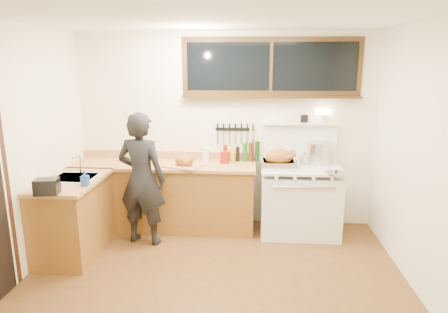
# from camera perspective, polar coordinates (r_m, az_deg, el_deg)

# --- Properties ---
(ground_plane) EXTENTS (4.00, 3.50, 0.02)m
(ground_plane) POSITION_cam_1_polar(r_m,az_deg,el_deg) (4.25, -1.59, -18.16)
(ground_plane) COLOR #543216
(room_shell) EXTENTS (4.10, 3.60, 2.65)m
(room_shell) POSITION_cam_1_polar(r_m,az_deg,el_deg) (3.66, -1.75, 4.54)
(room_shell) COLOR white
(room_shell) RESTS_ON ground
(counter_back) EXTENTS (2.44, 0.64, 1.00)m
(counter_back) POSITION_cam_1_polar(r_m,az_deg,el_deg) (5.48, -8.48, -5.48)
(counter_back) COLOR brown
(counter_back) RESTS_ON ground
(counter_left) EXTENTS (0.64, 1.09, 0.90)m
(counter_left) POSITION_cam_1_polar(r_m,az_deg,el_deg) (5.03, -20.72, -8.02)
(counter_left) COLOR brown
(counter_left) RESTS_ON ground
(sink_unit) EXTENTS (0.50, 0.45, 0.37)m
(sink_unit) POSITION_cam_1_polar(r_m,az_deg,el_deg) (4.96, -20.53, -3.46)
(sink_unit) COLOR white
(sink_unit) RESTS_ON counter_left
(vintage_stove) EXTENTS (1.02, 0.74, 1.60)m
(vintage_stove) POSITION_cam_1_polar(r_m,az_deg,el_deg) (5.34, 10.73, -5.90)
(vintage_stove) COLOR white
(vintage_stove) RESTS_ON ground
(back_window) EXTENTS (2.32, 0.13, 0.77)m
(back_window) POSITION_cam_1_polar(r_m,az_deg,el_deg) (5.33, 6.74, 11.71)
(back_window) COLOR black
(back_window) RESTS_ON room_shell
(knife_strip) EXTENTS (0.52, 0.03, 0.28)m
(knife_strip) POSITION_cam_1_polar(r_m,az_deg,el_deg) (5.41, 1.43, 3.79)
(knife_strip) COLOR black
(knife_strip) RESTS_ON room_shell
(man) EXTENTS (0.66, 0.50, 1.65)m
(man) POSITION_cam_1_polar(r_m,az_deg,el_deg) (4.96, -11.68, -3.17)
(man) COLOR black
(man) RESTS_ON ground
(soap_bottle) EXTENTS (0.08, 0.08, 0.17)m
(soap_bottle) POSITION_cam_1_polar(r_m,az_deg,el_deg) (4.58, -19.26, -2.96)
(soap_bottle) COLOR #2252AB
(soap_bottle) RESTS_ON counter_left
(toaster) EXTENTS (0.25, 0.19, 0.16)m
(toaster) POSITION_cam_1_polar(r_m,az_deg,el_deg) (4.44, -23.98, -3.95)
(toaster) COLOR black
(toaster) RESTS_ON counter_left
(cutting_board) EXTENTS (0.54, 0.48, 0.15)m
(cutting_board) POSITION_cam_1_polar(r_m,az_deg,el_deg) (5.13, -5.73, -0.85)
(cutting_board) COLOR tan
(cutting_board) RESTS_ON counter_back
(roast_turkey) EXTENTS (0.47, 0.34, 0.25)m
(roast_turkey) POSITION_cam_1_polar(r_m,az_deg,el_deg) (5.08, 7.84, -0.53)
(roast_turkey) COLOR silver
(roast_turkey) RESTS_ON vintage_stove
(stockpot) EXTENTS (0.36, 0.36, 0.29)m
(stockpot) POSITION_cam_1_polar(r_m,az_deg,el_deg) (5.37, 13.37, 0.48)
(stockpot) COLOR silver
(stockpot) RESTS_ON vintage_stove
(saucepan) EXTENTS (0.17, 0.28, 0.12)m
(saucepan) POSITION_cam_1_polar(r_m,az_deg,el_deg) (5.33, 11.41, -0.47)
(saucepan) COLOR silver
(saucepan) RESTS_ON vintage_stove
(pot_lid) EXTENTS (0.30, 0.30, 0.04)m
(pot_lid) POSITION_cam_1_polar(r_m,az_deg,el_deg) (4.98, 15.72, -2.25)
(pot_lid) COLOR silver
(pot_lid) RESTS_ON vintage_stove
(coffee_tin) EXTENTS (0.12, 0.10, 0.16)m
(coffee_tin) POSITION_cam_1_polar(r_m,az_deg,el_deg) (5.27, 0.12, -0.11)
(coffee_tin) COLOR maroon
(coffee_tin) RESTS_ON counter_back
(pitcher) EXTENTS (0.12, 0.12, 0.19)m
(pitcher) POSITION_cam_1_polar(r_m,az_deg,el_deg) (5.37, -2.63, 0.29)
(pitcher) COLOR white
(pitcher) RESTS_ON counter_back
(bottle_cluster) EXTENTS (0.49, 0.07, 0.28)m
(bottle_cluster) POSITION_cam_1_polar(r_m,az_deg,el_deg) (5.37, 2.91, 0.55)
(bottle_cluster) COLOR black
(bottle_cluster) RESTS_ON counter_back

